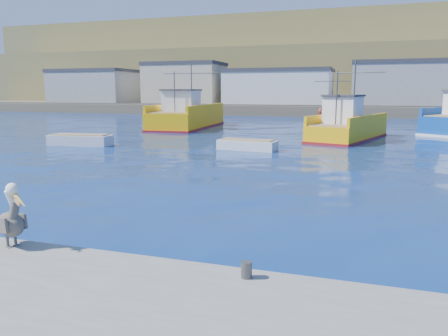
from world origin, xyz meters
name	(u,v)px	position (x,y,z in m)	size (l,w,h in m)	color
ground	(173,231)	(0.00, 0.00, 0.00)	(260.00, 260.00, 0.00)	#07165B
dock_bollards	(128,254)	(0.60, -3.40, 0.65)	(36.20, 0.20, 0.30)	#4C4C4C
far_shore	(349,71)	(0.00, 109.20, 8.98)	(200.00, 81.00, 24.00)	brown
trawler_yellow_a	(187,116)	(-13.41, 33.06, 1.18)	(6.29, 14.08, 6.83)	#FCB408
trawler_yellow_b	(347,127)	(3.51, 25.66, 0.98)	(6.21, 10.67, 6.36)	#FCB408
boat_orange	(331,115)	(0.92, 43.46, 1.01)	(4.13, 8.07, 6.02)	red
skiff_left	(80,141)	(-14.49, 15.88, 0.31)	(4.59, 2.02, 0.97)	silver
skiff_mid	(247,146)	(-2.46, 17.10, 0.27)	(4.03, 1.83, 0.85)	silver
pelican	(11,219)	(-2.18, -3.40, 1.10)	(1.12, 0.69, 1.41)	#595451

